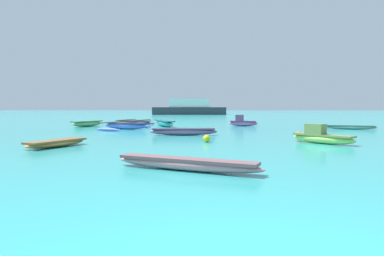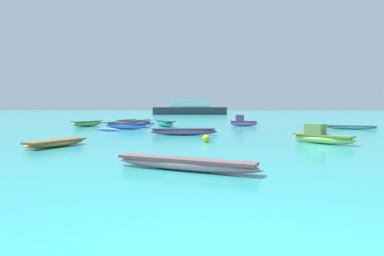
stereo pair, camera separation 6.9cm
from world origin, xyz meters
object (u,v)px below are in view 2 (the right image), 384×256
object	(u,v)px
mooring_buoy_1	(299,135)
distant_ferry	(190,108)
moored_boat_2	(125,126)
moored_boat_5	(165,123)
moored_boat_3	(243,122)
moored_boat_6	(350,127)
moored_boat_9	(183,131)
moored_boat_0	(134,123)
moored_boat_8	(88,123)
mooring_buoy_2	(206,139)
moored_boat_4	(184,163)
moored_boat_1	(56,143)
moored_boat_7	(321,137)
mooring_buoy_0	(308,134)

from	to	relation	value
mooring_buoy_1	distant_ferry	world-z (taller)	distant_ferry
moored_boat_2	moored_boat_5	distance (m)	4.13
moored_boat_3	moored_boat_6	world-z (taller)	moored_boat_3
moored_boat_6	moored_boat_9	size ratio (longest dim) A/B	0.91
moored_boat_0	moored_boat_2	xyz separation A→B (m)	(0.36, -5.00, 0.03)
moored_boat_8	mooring_buoy_1	world-z (taller)	moored_boat_8
moored_boat_6	moored_boat_2	bearing A→B (deg)	-162.19
mooring_buoy_1	mooring_buoy_2	xyz separation A→B (m)	(-4.84, -2.13, -0.01)
moored_boat_6	mooring_buoy_1	size ratio (longest dim) A/B	9.79
moored_boat_2	moored_boat_4	xyz separation A→B (m)	(4.94, -15.41, -0.07)
moored_boat_1	moored_boat_3	world-z (taller)	moored_boat_3
mooring_buoy_1	moored_boat_6	bearing A→B (deg)	50.41
moored_boat_1	moored_boat_8	world-z (taller)	moored_boat_8
distant_ferry	moored_boat_8	bearing A→B (deg)	-100.69
moored_boat_5	moored_boat_7	bearing A→B (deg)	12.02
moored_boat_7	mooring_buoy_2	size ratio (longest dim) A/B	7.84
moored_boat_1	moored_boat_5	xyz separation A→B (m)	(3.01, 13.77, 0.11)
moored_boat_4	moored_boat_5	bearing A→B (deg)	120.81
mooring_buoy_2	mooring_buoy_0	bearing A→B (deg)	23.52
mooring_buoy_1	mooring_buoy_2	distance (m)	5.29
moored_boat_4	mooring_buoy_0	distance (m)	11.02
moored_boat_4	moored_boat_8	size ratio (longest dim) A/B	1.27
moored_boat_8	moored_boat_5	bearing A→B (deg)	-62.50
mooring_buoy_1	distant_ferry	size ratio (longest dim) A/B	0.03
moored_boat_1	moored_boat_5	size ratio (longest dim) A/B	0.72
moored_boat_0	mooring_buoy_2	distance (m)	14.79
mooring_buoy_1	mooring_buoy_2	world-z (taller)	mooring_buoy_1
moored_boat_2	mooring_buoy_1	bearing A→B (deg)	-8.66
moored_boat_1	mooring_buoy_0	distance (m)	12.30
moored_boat_3	moored_boat_9	distance (m)	9.82
moored_boat_1	mooring_buoy_0	size ratio (longest dim) A/B	7.70
moored_boat_0	moored_boat_1	xyz separation A→B (m)	(-0.19, -15.45, -0.06)
moored_boat_1	moored_boat_5	distance (m)	14.10
moored_boat_1	moored_boat_3	xyz separation A→B (m)	(9.37, 14.32, 0.17)
moored_boat_3	moored_boat_5	xyz separation A→B (m)	(-6.36, -0.55, -0.06)
moored_boat_4	moored_boat_7	distance (m)	8.67
mooring_buoy_2	moored_boat_2	bearing A→B (deg)	123.41
moored_boat_5	moored_boat_8	xyz separation A→B (m)	(-6.23, -0.17, -0.02)
moored_boat_0	moored_boat_7	distance (m)	17.80
moored_boat_9	mooring_buoy_1	distance (m)	6.26
moored_boat_5	moored_boat_8	bearing A→B (deg)	-110.38
moored_boat_1	moored_boat_9	world-z (taller)	moored_boat_9
moored_boat_3	distant_ferry	size ratio (longest dim) A/B	0.17
moored_boat_0	moored_boat_5	xyz separation A→B (m)	(2.81, -1.68, 0.05)
moored_boat_0	moored_boat_3	size ratio (longest dim) A/B	1.65
moored_boat_7	mooring_buoy_0	size ratio (longest dim) A/B	6.97
moored_boat_0	moored_boat_7	xyz separation A→B (m)	(11.07, -13.94, 0.08)
moored_boat_6	moored_boat_7	bearing A→B (deg)	-103.13
moored_boat_3	moored_boat_9	bearing A→B (deg)	-106.38
moored_boat_0	moored_boat_8	size ratio (longest dim) A/B	1.26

